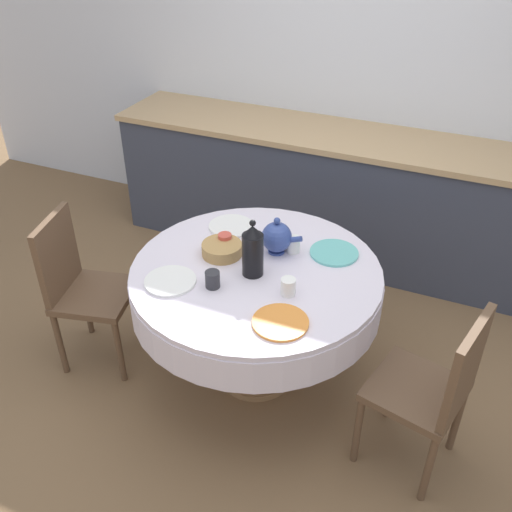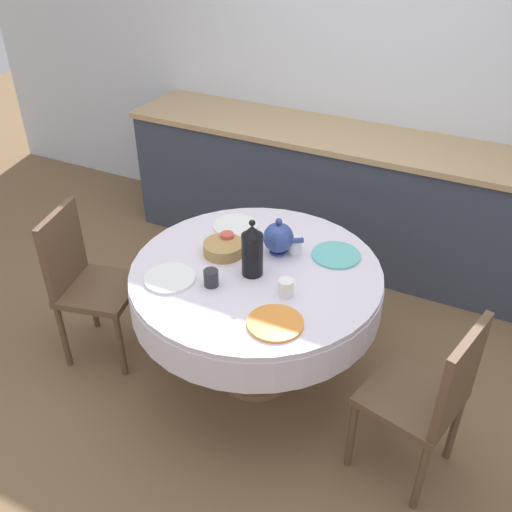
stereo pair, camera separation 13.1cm
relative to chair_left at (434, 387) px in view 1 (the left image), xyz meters
name	(u,v)px [view 1 (the left image)]	position (x,y,z in m)	size (l,w,h in m)	color
ground_plane	(256,373)	(-0.96, 0.23, -0.52)	(12.00, 12.00, 0.00)	brown
wall_back	(358,67)	(-0.96, 2.00, 0.78)	(7.00, 0.05, 2.60)	silver
kitchen_counter	(335,195)	(-0.96, 1.67, -0.05)	(3.24, 0.64, 0.94)	#383D4C
dining_table	(256,289)	(-0.96, 0.23, 0.10)	(1.30, 1.30, 0.74)	olive
chair_left	(434,387)	(0.00, 0.00, 0.00)	(0.48, 0.48, 0.92)	brown
chair_right	(81,284)	(-1.93, 0.00, 0.00)	(0.48, 0.48, 0.92)	brown
plate_near_left	(170,281)	(-1.30, -0.04, 0.23)	(0.26, 0.26, 0.01)	white
cup_near_left	(213,279)	(-1.10, 0.01, 0.27)	(0.07, 0.07, 0.09)	#28282D
plate_near_right	(280,322)	(-0.69, -0.11, 0.23)	(0.26, 0.26, 0.01)	orange
cup_near_right	(288,287)	(-0.74, 0.10, 0.27)	(0.07, 0.07, 0.09)	white
plate_far_left	(231,226)	(-1.26, 0.55, 0.23)	(0.26, 0.26, 0.01)	white
cup_far_left	(225,241)	(-1.19, 0.34, 0.27)	(0.07, 0.07, 0.09)	#CC4C3D
plate_far_right	(334,253)	(-0.64, 0.52, 0.23)	(0.26, 0.26, 0.01)	#60BCB7
cup_far_right	(293,244)	(-0.85, 0.46, 0.27)	(0.07, 0.07, 0.09)	white
coffee_carafe	(253,251)	(-0.96, 0.19, 0.36)	(0.11, 0.11, 0.31)	black
teapot	(277,237)	(-0.93, 0.42, 0.32)	(0.22, 0.16, 0.21)	#33478E
bread_basket	(222,249)	(-1.18, 0.28, 0.26)	(0.21, 0.21, 0.06)	#AD844C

